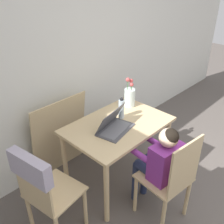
# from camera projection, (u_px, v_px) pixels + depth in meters

# --- Properties ---
(wall_back) EXTENTS (6.40, 0.05, 2.50)m
(wall_back) POSITION_uv_depth(u_px,v_px,m) (90.00, 52.00, 2.95)
(wall_back) COLOR silver
(wall_back) RESTS_ON ground_plane
(dining_table) EXTENTS (1.03, 0.70, 0.74)m
(dining_table) POSITION_uv_depth(u_px,v_px,m) (118.00, 133.00, 2.65)
(dining_table) COLOR #D6B784
(dining_table) RESTS_ON ground_plane
(chair_occupied) EXTENTS (0.44, 0.44, 0.94)m
(chair_occupied) POSITION_uv_depth(u_px,v_px,m) (170.00, 179.00, 2.29)
(chair_occupied) COLOR #D6B784
(chair_occupied) RESTS_ON ground_plane
(chair_spare) EXTENTS (0.48, 0.45, 0.95)m
(chair_spare) POSITION_uv_depth(u_px,v_px,m) (41.00, 184.00, 2.03)
(chair_spare) COLOR #D6B784
(chair_spare) RESTS_ON ground_plane
(person_seated) EXTENTS (0.34, 0.45, 0.98)m
(person_seated) POSITION_uv_depth(u_px,v_px,m) (160.00, 160.00, 2.31)
(person_seated) COLOR purple
(person_seated) RESTS_ON ground_plane
(laptop) EXTENTS (0.42, 0.30, 0.21)m
(laptop) POSITION_uv_depth(u_px,v_px,m) (113.00, 125.00, 2.49)
(laptop) COLOR #4C4C51
(laptop) RESTS_ON dining_table
(flower_vase) EXTENTS (0.12, 0.12, 0.34)m
(flower_vase) POSITION_uv_depth(u_px,v_px,m) (130.00, 96.00, 2.88)
(flower_vase) COLOR silver
(flower_vase) RESTS_ON dining_table
(water_bottle) EXTENTS (0.06, 0.06, 0.23)m
(water_bottle) POSITION_uv_depth(u_px,v_px,m) (121.00, 109.00, 2.65)
(water_bottle) COLOR silver
(water_bottle) RESTS_ON dining_table
(cardboard_panel) EXTENTS (0.68, 0.14, 0.92)m
(cardboard_panel) POSITION_uv_depth(u_px,v_px,m) (60.00, 136.00, 2.89)
(cardboard_panel) COLOR tan
(cardboard_panel) RESTS_ON ground_plane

